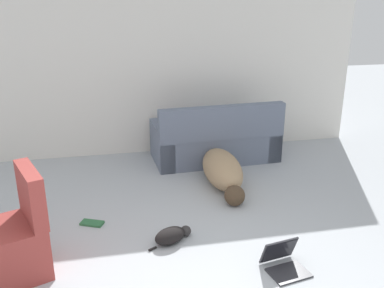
# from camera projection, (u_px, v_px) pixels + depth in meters

# --- Properties ---
(wall_back) EXTENTS (6.40, 0.06, 2.56)m
(wall_back) POSITION_uv_depth(u_px,v_px,m) (140.00, 66.00, 5.98)
(wall_back) COLOR silver
(wall_back) RESTS_ON ground_plane
(couch) EXTENTS (1.76, 0.90, 0.86)m
(couch) POSITION_uv_depth(u_px,v_px,m) (215.00, 141.00, 6.02)
(couch) COLOR slate
(couch) RESTS_ON ground_plane
(dog) EXTENTS (0.47, 1.46, 0.40)m
(dog) POSITION_uv_depth(u_px,v_px,m) (223.00, 170.00, 5.24)
(dog) COLOR #A38460
(dog) RESTS_ON ground_plane
(cat) EXTENTS (0.46, 0.32, 0.15)m
(cat) POSITION_uv_depth(u_px,v_px,m) (172.00, 235.00, 4.09)
(cat) COLOR black
(cat) RESTS_ON ground_plane
(laptop_open) EXTENTS (0.39, 0.40, 0.25)m
(laptop_open) POSITION_uv_depth(u_px,v_px,m) (283.00, 259.00, 3.70)
(laptop_open) COLOR #2D2D33
(laptop_open) RESTS_ON ground_plane
(book_green) EXTENTS (0.26, 0.20, 0.02)m
(book_green) POSITION_uv_depth(u_px,v_px,m) (92.00, 223.00, 4.41)
(book_green) COLOR #2D663D
(book_green) RESTS_ON ground_plane
(side_chair) EXTENTS (0.78, 0.73, 0.92)m
(side_chair) POSITION_uv_depth(u_px,v_px,m) (10.00, 243.00, 3.54)
(side_chair) COLOR #993833
(side_chair) RESTS_ON ground_plane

